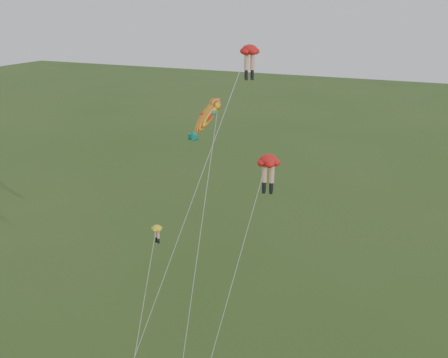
% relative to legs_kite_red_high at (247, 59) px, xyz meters
% --- Properties ---
extents(legs_kite_red_high, '(5.97, 10.81, 21.77)m').
position_rel_legs_kite_red_high_xyz_m(legs_kite_red_high, '(0.00, 0.00, 0.00)').
color(legs_kite_red_high, red).
rests_on(legs_kite_red_high, ground).
extents(legs_kite_red_mid, '(2.85, 8.26, 14.88)m').
position_rel_legs_kite_red_high_xyz_m(legs_kite_red_mid, '(2.19, -1.58, -6.72)').
color(legs_kite_red_mid, red).
rests_on(legs_kite_red_mid, ground).
extents(legs_kite_yellow, '(2.56, 8.36, 9.06)m').
position_rel_legs_kite_red_high_xyz_m(legs_kite_yellow, '(-5.44, -3.90, -12.68)').
color(legs_kite_yellow, yellow).
rests_on(legs_kite_yellow, ground).
extents(fish_kite, '(2.32, 8.79, 18.62)m').
position_rel_legs_kite_red_high_xyz_m(fish_kite, '(-1.96, -2.18, -3.69)').
color(fish_kite, gold).
rests_on(fish_kite, ground).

